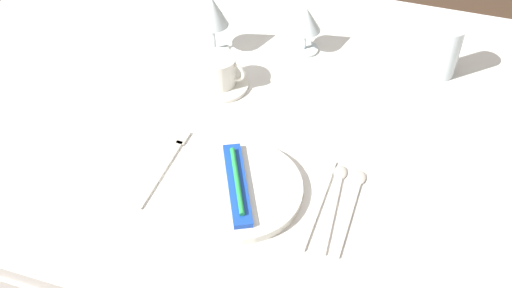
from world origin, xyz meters
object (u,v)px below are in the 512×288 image
spoon_dessert (352,201)px  toothbrush_package (237,183)px  dinner_plate (237,189)px  wine_glass_left (212,14)px  drink_tumbler (445,52)px  wine_glass_centre (306,21)px  dinner_knife (317,205)px  spoon_soup (335,197)px  coffee_cup_left (219,70)px  fork_outer (166,164)px

spoon_dessert → toothbrush_package: bearing=-168.7°
dinner_plate → toothbrush_package: size_ratio=1.26×
wine_glass_left → drink_tumbler: (0.55, 0.08, -0.04)m
wine_glass_centre → dinner_knife: bearing=-72.7°
dinner_plate → spoon_soup: size_ratio=1.14×
coffee_cup_left → wine_glass_centre: size_ratio=0.88×
fork_outer → wine_glass_centre: (0.17, 0.47, 0.08)m
toothbrush_package → fork_outer: size_ratio=0.91×
fork_outer → spoon_dessert: size_ratio=1.02×
dinner_plate → wine_glass_centre: (0.01, 0.50, 0.08)m
toothbrush_package → spoon_dessert: bearing=11.3°
dinner_plate → spoon_dessert: dinner_plate is taller
dinner_plate → spoon_dessert: size_ratio=1.16×
dinner_knife → drink_tumbler: size_ratio=1.82×
dinner_knife → wine_glass_centre: bearing=107.3°
coffee_cup_left → toothbrush_package: bearing=-63.7°
dinner_knife → wine_glass_left: bearing=131.5°
dinner_knife → spoon_dessert: 0.07m
dinner_knife → wine_glass_left: size_ratio=1.53×
fork_outer → dinner_knife: same height
dinner_knife → wine_glass_centre: size_ratio=1.91×
dinner_plate → coffee_cup_left: size_ratio=2.38×
spoon_dessert → drink_tumbler: bearing=75.2°
spoon_dessert → coffee_cup_left: size_ratio=2.05×
drink_tumbler → fork_outer: bearing=-136.4°
fork_outer → coffee_cup_left: (0.02, 0.28, 0.04)m
spoon_dessert → dinner_plate: bearing=-168.7°
dinner_plate → dinner_knife: size_ratio=1.10×
fork_outer → drink_tumbler: 0.70m
dinner_knife → wine_glass_left: wine_glass_left is taller
spoon_soup → drink_tumbler: 0.49m
dinner_knife → drink_tumbler: (0.19, 0.49, 0.06)m
coffee_cup_left → wine_glass_centre: wine_glass_centre is taller
spoon_soup → wine_glass_left: (-0.39, 0.38, 0.11)m
dinner_knife → spoon_dessert: (0.06, 0.03, -0.00)m
spoon_soup → wine_glass_centre: wine_glass_centre is taller
toothbrush_package → dinner_knife: (0.16, 0.01, -0.02)m
drink_tumbler → dinner_plate: bearing=-124.1°
dinner_plate → toothbrush_package: (0.00, 0.00, 0.02)m
coffee_cup_left → drink_tumbler: size_ratio=0.84×
spoon_dessert → coffee_cup_left: bearing=145.2°
spoon_dessert → wine_glass_left: 0.58m
dinner_knife → drink_tumbler: bearing=69.3°
dinner_plate → dinner_knife: dinner_plate is taller
dinner_knife → spoon_dessert: spoon_dessert is taller
drink_tumbler → coffee_cup_left: bearing=-157.3°
spoon_soup → coffee_cup_left: 0.42m
wine_glass_left → toothbrush_package: bearing=-64.0°
fork_outer → dinner_knife: bearing=-1.8°
spoon_soup → spoon_dessert: (0.03, -0.00, 0.00)m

